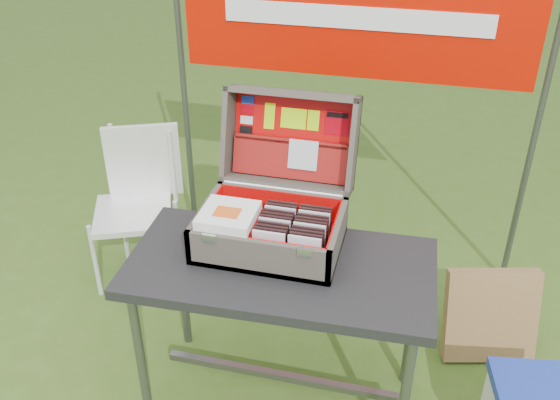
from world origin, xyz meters
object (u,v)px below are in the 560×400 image
(chair, at_px, (133,215))
(cardboard_box, at_px, (491,315))
(table, at_px, (280,335))
(suitcase, at_px, (274,183))

(chair, relative_size, cardboard_box, 1.91)
(table, bearing_deg, cardboard_box, 27.96)
(table, xyz_separation_m, chair, (-0.88, 0.57, 0.06))
(table, xyz_separation_m, cardboard_box, (0.82, 0.47, -0.13))
(suitcase, xyz_separation_m, chair, (-0.82, 0.42, -0.52))
(cardboard_box, bearing_deg, table, -164.38)
(suitcase, height_order, chair, suitcase)
(cardboard_box, bearing_deg, suitcase, -174.63)
(table, relative_size, chair, 1.38)
(chair, bearing_deg, suitcase, -49.92)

